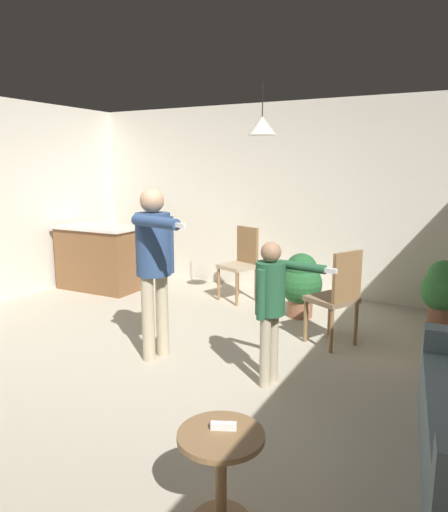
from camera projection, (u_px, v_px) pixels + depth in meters
The scene contains 12 objects.
ground at pixel (159, 371), 4.24m from camera, with size 7.68×7.68×0.00m, color #B2A893.
wall_back at pixel (285, 199), 6.77m from camera, with size 6.40×0.10×2.70m, color silver.
kitchen_counter at pixel (99, 258), 6.97m from camera, with size 1.26×0.66×0.95m.
side_table_by_couch at pixel (221, 468), 2.36m from camera, with size 0.44×0.44×0.52m.
person_adult at pixel (154, 255), 4.34m from camera, with size 0.73×0.60×1.62m.
person_child at pixel (271, 298), 3.84m from camera, with size 0.65×0.35×1.22m.
dining_chair_by_counter at pixel (337, 294), 4.73m from camera, with size 0.57×0.57×1.00m.
dining_chair_near_wall at pixel (241, 261), 6.41m from camera, with size 0.54×0.54×1.00m.
potted_plant_corner at pixel (301, 282), 5.69m from camera, with size 0.51×0.51×0.79m.
potted_plant_by_wall at pixel (443, 289), 5.43m from camera, with size 0.49×0.49×0.76m.
spare_remote_on_table at pixel (224, 426), 2.36m from camera, with size 0.04×0.13×0.04m, color white.
ceiling_light_pendant at pixel (262, 125), 5.10m from camera, with size 0.32×0.32×0.55m.
Camera 1 is at (2.35, -3.24, 1.82)m, focal length 32.96 mm.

